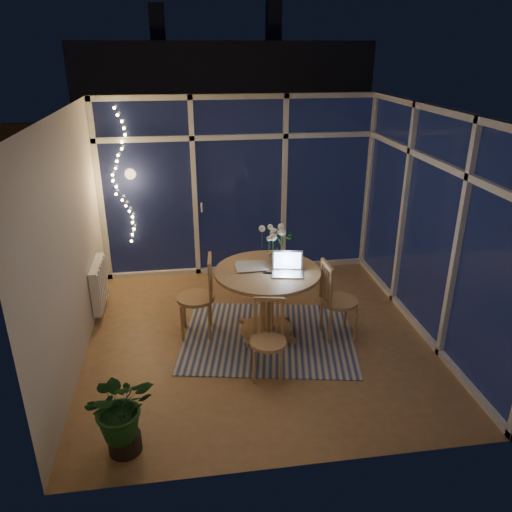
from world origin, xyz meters
The scene contains 25 objects.
floor centered at (0.00, 0.00, 0.00)m, with size 4.00×4.00×0.00m, color brown.
ceiling centered at (0.00, 0.00, 2.60)m, with size 4.00×4.00×0.00m, color white.
wall_back centered at (0.00, 2.00, 1.30)m, with size 4.00×0.04×2.60m, color beige.
wall_front centered at (0.00, -2.00, 1.30)m, with size 4.00×0.04×2.60m, color beige.
wall_left centered at (-2.00, 0.00, 1.30)m, with size 0.04×4.00×2.60m, color beige.
wall_right centered at (2.00, 0.00, 1.30)m, with size 0.04×4.00×2.60m, color beige.
window_wall_back centered at (0.00, 1.96, 1.30)m, with size 4.00×0.10×2.60m, color silver.
window_wall_right centered at (1.96, 0.00, 1.30)m, with size 0.10×4.00×2.60m, color silver.
radiator centered at (-1.94, 0.90, 0.40)m, with size 0.10×0.70×0.58m, color white.
fairy_lights centered at (-1.65, 1.88, 1.52)m, with size 0.24×0.10×1.85m, color #F9C463, non-canonical shape.
garden_patio centered at (0.50, 5.00, -0.06)m, with size 12.00×6.00×0.10m, color black.
garden_fence centered at (0.00, 5.50, 0.90)m, with size 11.00×0.08×1.80m, color #3C2715.
neighbour_roof centered at (0.30, 8.50, 2.20)m, with size 7.00×3.00×2.20m, color #2F3138.
garden_shrubs centered at (-0.80, 3.40, 0.45)m, with size 0.90×0.90×0.90m, color black.
rug centered at (0.09, -0.03, 0.01)m, with size 2.00×1.60×0.01m, color beige.
dining_table centered at (0.09, 0.07, 0.41)m, with size 1.22×1.22×0.83m, color olive.
chair_left centered at (-0.74, 0.19, 0.50)m, with size 0.46×0.46×1.00m, color olive.
chair_right centered at (0.91, -0.11, 0.49)m, with size 0.45×0.45×0.97m, color olive.
chair_front centered at (-0.04, -0.75, 0.43)m, with size 0.40×0.40×0.85m, color olive.
laptop centered at (0.29, -0.06, 0.96)m, with size 0.35×0.30×0.25m, color silver, non-canonical shape.
flower_vase centered at (0.23, 0.25, 0.93)m, with size 0.20×0.20×0.21m, color silver.
bowl centered at (0.42, 0.08, 0.85)m, with size 0.15×0.15×0.04m, color white.
newspapers centered at (-0.06, 0.19, 0.84)m, with size 0.34×0.26×0.02m, color #B9B7B0.
phone centered at (0.08, 0.00, 0.83)m, with size 0.10×0.05×0.01m, color black.
potted_plant centered at (-1.42, -1.61, 0.38)m, with size 0.54×0.47×0.76m, color #19461B.
Camera 1 is at (-0.80, -5.03, 3.20)m, focal length 35.00 mm.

